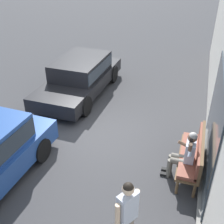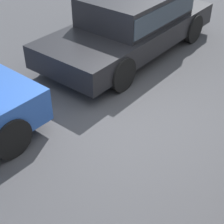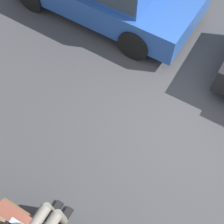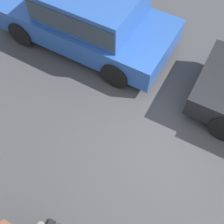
# 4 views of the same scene
# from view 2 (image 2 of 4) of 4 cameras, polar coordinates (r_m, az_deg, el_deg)

# --- Properties ---
(ground_plane) EXTENTS (60.00, 60.00, 0.00)m
(ground_plane) POSITION_cam_2_polar(r_m,az_deg,el_deg) (5.90, 2.37, -2.25)
(ground_plane) COLOR #38383A
(parked_car_near) EXTENTS (4.71, 2.02, 1.37)m
(parked_car_near) POSITION_cam_2_polar(r_m,az_deg,el_deg) (8.07, 3.44, 14.99)
(parked_car_near) COLOR black
(parked_car_near) RESTS_ON ground_plane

